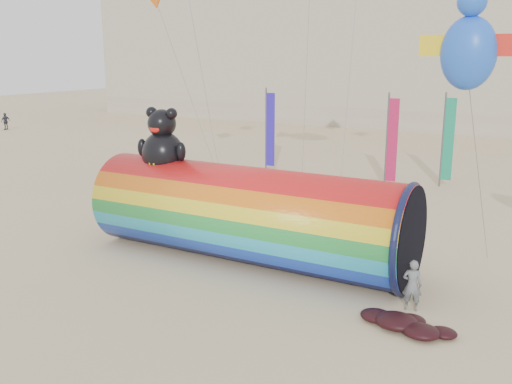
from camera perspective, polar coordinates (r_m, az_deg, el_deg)
The scene contains 6 objects.
ground at distance 20.04m, azimuth -3.38°, elevation -7.40°, with size 160.00×160.00×0.00m, color #CCB58C.
hotel_building at distance 65.59m, azimuth 9.95°, elevation 16.15°, with size 60.40×15.40×20.60m.
windsock_assembly at distance 20.08m, azimuth -0.88°, elevation -1.99°, with size 11.63×3.54×5.36m.
kite_handler at distance 17.08m, azimuth 15.35°, elevation -8.97°, with size 0.55×0.36×1.52m, color slate.
fabric_bundle at distance 16.13m, azimuth 14.61°, elevation -12.61°, with size 2.62×1.35×0.41m.
festival_banners at distance 33.09m, azimuth 10.83°, elevation 5.48°, with size 11.06×1.89×5.20m.
Camera 1 is at (10.17, -15.70, 7.18)m, focal length 40.00 mm.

